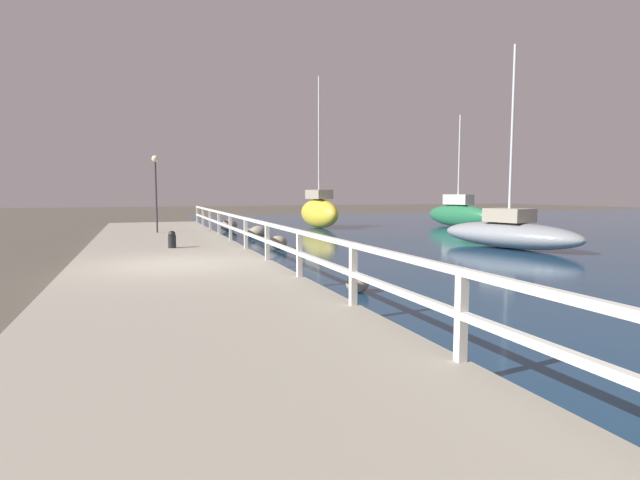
{
  "coord_description": "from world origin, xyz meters",
  "views": [
    {
      "loc": [
        -0.74,
        -12.24,
        1.94
      ],
      "look_at": [
        2.88,
        -2.24,
        0.93
      ],
      "focal_mm": 28.0,
      "sensor_mm": 36.0,
      "label": 1
    }
  ],
  "objects_px": {
    "dock_lamp": "(156,174)",
    "sailboat_gray": "(509,233)",
    "sailboat_yellow": "(319,211)",
    "sailboat_green": "(458,213)",
    "mooring_bollard": "(172,239)"
  },
  "relations": [
    {
      "from": "dock_lamp",
      "to": "sailboat_gray",
      "type": "bearing_deg",
      "value": -35.87
    },
    {
      "from": "sailboat_yellow",
      "to": "sailboat_gray",
      "type": "height_order",
      "value": "sailboat_yellow"
    },
    {
      "from": "dock_lamp",
      "to": "sailboat_green",
      "type": "distance_m",
      "value": 16.59
    },
    {
      "from": "sailboat_yellow",
      "to": "sailboat_green",
      "type": "xyz_separation_m",
      "value": [
        7.81,
        -1.68,
        -0.16
      ]
    },
    {
      "from": "mooring_bollard",
      "to": "sailboat_gray",
      "type": "height_order",
      "value": "sailboat_gray"
    },
    {
      "from": "mooring_bollard",
      "to": "sailboat_yellow",
      "type": "height_order",
      "value": "sailboat_yellow"
    },
    {
      "from": "dock_lamp",
      "to": "sailboat_yellow",
      "type": "distance_m",
      "value": 9.41
    },
    {
      "from": "mooring_bollard",
      "to": "sailboat_gray",
      "type": "xyz_separation_m",
      "value": [
        11.17,
        -1.89,
        0.04
      ]
    },
    {
      "from": "dock_lamp",
      "to": "sailboat_green",
      "type": "relative_size",
      "value": 0.52
    },
    {
      "from": "dock_lamp",
      "to": "sailboat_yellow",
      "type": "relative_size",
      "value": 0.4
    },
    {
      "from": "sailboat_yellow",
      "to": "mooring_bollard",
      "type": "bearing_deg",
      "value": -135.45
    },
    {
      "from": "mooring_bollard",
      "to": "sailboat_green",
      "type": "height_order",
      "value": "sailboat_green"
    },
    {
      "from": "sailboat_green",
      "to": "sailboat_gray",
      "type": "height_order",
      "value": "sailboat_gray"
    },
    {
      "from": "mooring_bollard",
      "to": "sailboat_yellow",
      "type": "bearing_deg",
      "value": 49.57
    },
    {
      "from": "sailboat_green",
      "to": "sailboat_gray",
      "type": "distance_m",
      "value": 11.17
    }
  ]
}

